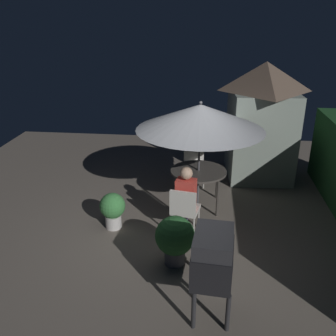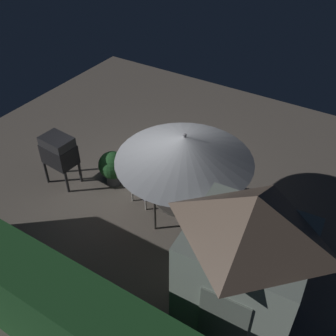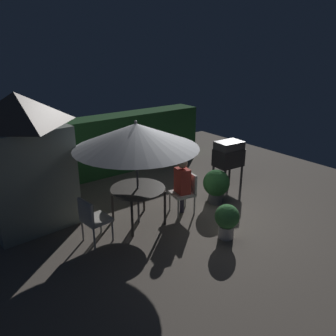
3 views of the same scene
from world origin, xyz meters
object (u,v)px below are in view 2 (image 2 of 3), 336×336
Objects in this scene: bbq_grill at (59,151)px; garden_shed at (244,267)px; patio_table at (183,198)px; chair_near_shed at (142,180)px; potted_plant_by_shed at (177,154)px; chair_far_side at (237,223)px; patio_umbrella at (185,148)px; potted_plant_by_grill at (113,166)px; person_in_red at (145,172)px.

garden_shed is at bearing 166.63° from bbq_grill.
chair_near_shed is (1.10, -0.20, -0.19)m from patio_table.
potted_plant_by_shed is (1.02, -1.51, -0.32)m from patio_table.
garden_shed reaches higher than chair_far_side.
chair_near_shed is (1.10, -0.20, -1.35)m from patio_umbrella.
patio_umbrella reaches higher than patio_table.
bbq_grill is at bearing 30.02° from potted_plant_by_grill.
garden_shed is at bearing 155.71° from potted_plant_by_grill.
patio_table is 1.03m from person_in_red.
chair_far_side is 3.04m from potted_plant_by_grill.
person_in_red is (1.01, -0.19, 0.07)m from patio_table.
potted_plant_by_shed is at bearing -55.92° from patio_table.
patio_umbrella reaches higher than person_in_red.
chair_far_side is at bearing 146.68° from potted_plant_by_shed.
patio_umbrella reaches higher than chair_far_side.
chair_far_side is 2.11m from person_in_red.
patio_umbrella is at bearing 169.57° from chair_near_shed.
bbq_grill is 1.75× the size of potted_plant_by_shed.
person_in_red is at bearing -10.43° from patio_table.
chair_near_shed is 0.71× the size of person_in_red.
chair_near_shed is at bearing -10.43° from patio_umbrella.
person_in_red is (-0.94, 0.10, 0.32)m from potted_plant_by_grill.
bbq_grill reaches higher than potted_plant_by_grill.
person_in_red is at bearing -1.53° from chair_far_side.
bbq_grill is 1.33× the size of chair_near_shed.
person_in_red reaches higher than chair_far_side.
chair_far_side is (-4.01, -0.40, -0.33)m from bbq_grill.
garden_shed is 2.29m from patio_umbrella.
garden_shed is 4.14m from potted_plant_by_shed.
potted_plant_by_grill is at bearing -5.88° from chair_near_shed.
bbq_grill is at bearing 43.20° from potted_plant_by_shed.
person_in_red is at bearing 90.48° from potted_plant_by_shed.
potted_plant_by_grill is (1.95, -0.29, -1.41)m from patio_umbrella.
patio_table is 1.13m from chair_near_shed.
garden_shed reaches higher than patio_table.
potted_plant_by_shed is (2.10, -1.38, -0.13)m from chair_far_side.
garden_shed is 2.34m from patio_table.
chair_far_side reaches higher than potted_plant_by_grill.
garden_shed is 1.87m from chair_far_side.
person_in_red is at bearing -10.43° from patio_umbrella.
patio_table is 1.99m from potted_plant_by_grill.
chair_near_shed is (-1.83, -0.47, -0.33)m from bbq_grill.
bbq_grill is at bearing -13.37° from garden_shed.
patio_table is 1.85m from potted_plant_by_shed.
chair_far_side is (-2.18, 0.07, 0.00)m from chair_near_shed.
bbq_grill is 1.19m from potted_plant_by_grill.
garden_shed is 2.41× the size of patio_table.
patio_table is 0.93× the size of bbq_grill.
person_in_red reaches higher than potted_plant_by_shed.
chair_near_shed is (2.86, -1.59, -0.85)m from garden_shed.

